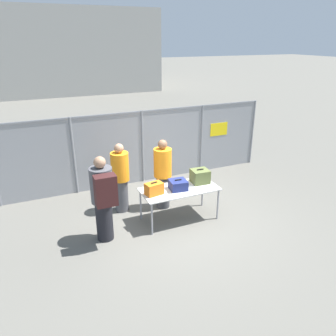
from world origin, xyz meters
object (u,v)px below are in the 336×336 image
object	(u,v)px
inspection_table	(179,191)
suitcase_navy	(178,185)
traveler_hooded	(103,197)
security_worker_near	(163,173)
suitcase_orange	(154,189)
utility_trailer	(162,152)
security_worker_far	(120,177)
suitcase_olive	(200,176)

from	to	relation	value
inspection_table	suitcase_navy	world-z (taller)	suitcase_navy
traveler_hooded	security_worker_near	size ratio (longest dim) A/B	1.05
suitcase_orange	suitcase_navy	bearing A→B (deg)	1.55
suitcase_orange	traveler_hooded	world-z (taller)	traveler_hooded
inspection_table	security_worker_near	size ratio (longest dim) A/B	1.00
utility_trailer	inspection_table	bearing A→B (deg)	-106.72
suitcase_orange	suitcase_navy	distance (m)	0.58
inspection_table	traveler_hooded	bearing A→B (deg)	-174.75
suitcase_navy	security_worker_far	world-z (taller)	security_worker_far
utility_trailer	security_worker_near	bearing A→B (deg)	-112.26
security_worker_near	security_worker_far	size ratio (longest dim) A/B	1.02
security_worker_far	utility_trailer	bearing A→B (deg)	-129.72
traveler_hooded	security_worker_near	bearing A→B (deg)	35.39
suitcase_orange	traveler_hooded	size ratio (longest dim) A/B	0.22
security_worker_near	security_worker_far	world-z (taller)	security_worker_near
inspection_table	suitcase_orange	distance (m)	0.65
inspection_table	utility_trailer	size ratio (longest dim) A/B	0.41
inspection_table	utility_trailer	world-z (taller)	inspection_table
inspection_table	suitcase_olive	size ratio (longest dim) A/B	4.19
traveler_hooded	suitcase_navy	bearing A→B (deg)	12.58
suitcase_navy	security_worker_near	xyz separation A→B (m)	(-0.07, 0.71, 0.01)
traveler_hooded	utility_trailer	xyz separation A→B (m)	(2.84, 3.78, -0.64)
suitcase_olive	security_worker_near	size ratio (longest dim) A/B	0.24
suitcase_orange	security_worker_far	world-z (taller)	security_worker_far
utility_trailer	suitcase_orange	bearing A→B (deg)	-115.06
security_worker_near	utility_trailer	world-z (taller)	security_worker_near
suitcase_orange	suitcase_navy	xyz separation A→B (m)	(0.58, 0.02, -0.02)
security_worker_near	suitcase_olive	bearing A→B (deg)	158.04
security_worker_near	utility_trailer	size ratio (longest dim) A/B	0.41
suitcase_olive	utility_trailer	xyz separation A→B (m)	(0.51, 3.51, -0.57)
suitcase_navy	inspection_table	bearing A→B (deg)	20.96
security_worker_far	traveler_hooded	bearing A→B (deg)	57.94
suitcase_orange	suitcase_olive	xyz separation A→B (m)	(1.20, 0.14, 0.03)
traveler_hooded	security_worker_far	distance (m)	1.28
utility_trailer	suitcase_navy	bearing A→B (deg)	-107.27
inspection_table	security_worker_near	bearing A→B (deg)	98.86
suitcase_orange	security_worker_far	bearing A→B (deg)	115.79
suitcase_navy	utility_trailer	xyz separation A→B (m)	(1.13, 3.64, -0.52)
suitcase_navy	security_worker_far	bearing A→B (deg)	137.72
utility_trailer	suitcase_olive	bearing A→B (deg)	-98.25
inspection_table	utility_trailer	xyz separation A→B (m)	(1.09, 3.62, -0.35)
suitcase_olive	traveler_hooded	bearing A→B (deg)	-173.33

